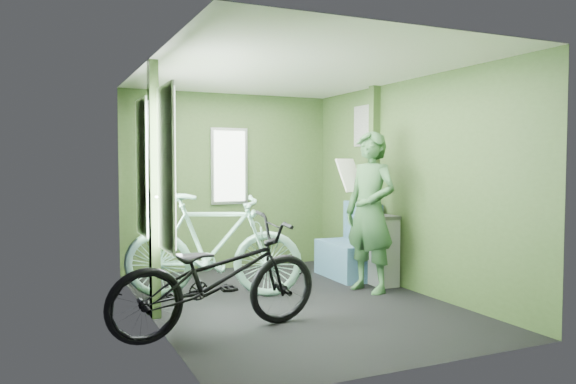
% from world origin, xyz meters
% --- Properties ---
extents(room, '(4.00, 4.02, 2.31)m').
position_xyz_m(room, '(-0.04, 0.04, 1.44)').
color(room, black).
rests_on(room, ground).
extents(bicycle_black, '(1.87, 0.92, 1.02)m').
position_xyz_m(bicycle_black, '(-1.00, -0.73, 0.00)').
color(bicycle_black, black).
rests_on(bicycle_black, ground).
extents(bicycle_mint, '(1.94, 1.31, 1.16)m').
position_xyz_m(bicycle_mint, '(-0.69, 0.44, 0.00)').
color(bicycle_mint, '#81BAA7').
rests_on(bicycle_mint, ground).
extents(passenger, '(0.59, 0.78, 1.73)m').
position_xyz_m(passenger, '(0.97, 0.08, 0.87)').
color(passenger, '#315A32').
rests_on(passenger, ground).
extents(waste_box, '(0.24, 0.33, 0.80)m').
position_xyz_m(waste_box, '(1.26, 0.27, 0.40)').
color(waste_box, gray).
rests_on(waste_box, ground).
extents(bench_seat, '(0.50, 0.87, 0.91)m').
position_xyz_m(bench_seat, '(1.14, 0.83, 0.27)').
color(bench_seat, '#304D66').
rests_on(bench_seat, ground).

